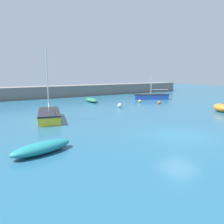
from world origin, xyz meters
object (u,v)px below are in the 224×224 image
at_px(sailboat_short_mast, 151,97).
at_px(mooring_buoy_white, 120,105).
at_px(fishing_dinghy_green, 221,108).
at_px(mooring_buoy_orange, 159,102).
at_px(rowboat_white_midwater, 42,148).
at_px(sailboat_tall_mast, 49,115).
at_px(rowboat_blue_near, 91,100).
at_px(mooring_buoy_yellow, 140,101).

height_order(sailboat_short_mast, mooring_buoy_white, sailboat_short_mast).
bearing_deg(sailboat_short_mast, fishing_dinghy_green, 111.74).
bearing_deg(mooring_buoy_orange, rowboat_white_midwater, -150.91).
xyz_separation_m(rowboat_white_midwater, mooring_buoy_orange, (18.73, 10.42, -0.09)).
distance_m(sailboat_tall_mast, rowboat_blue_near, 12.93).
bearing_deg(mooring_buoy_white, mooring_buoy_yellow, 23.67).
bearing_deg(mooring_buoy_yellow, sailboat_tall_mast, -161.64).
height_order(sailboat_short_mast, sailboat_tall_mast, sailboat_tall_mast).
height_order(sailboat_tall_mast, mooring_buoy_white, sailboat_tall_mast).
bearing_deg(rowboat_white_midwater, rowboat_blue_near, -137.85).
bearing_deg(mooring_buoy_white, mooring_buoy_orange, -3.43).
bearing_deg(rowboat_white_midwater, fishing_dinghy_green, 173.00).
xyz_separation_m(fishing_dinghy_green, mooring_buoy_orange, (-1.38, 8.04, -0.22)).
bearing_deg(mooring_buoy_yellow, rowboat_white_midwater, -143.20).
relative_size(sailboat_tall_mast, rowboat_white_midwater, 1.75).
xyz_separation_m(rowboat_blue_near, mooring_buoy_yellow, (5.55, -4.45, -0.07)).
xyz_separation_m(sailboat_short_mast, mooring_buoy_white, (-9.07, -4.33, -0.19)).
bearing_deg(mooring_buoy_orange, fishing_dinghy_green, -80.24).
bearing_deg(mooring_buoy_white, sailboat_tall_mast, -164.54).
bearing_deg(mooring_buoy_white, rowboat_white_midwater, -138.88).
relative_size(mooring_buoy_white, mooring_buoy_yellow, 1.23).
bearing_deg(mooring_buoy_orange, mooring_buoy_white, 176.57).
distance_m(fishing_dinghy_green, rowboat_blue_near, 17.20).
height_order(sailboat_short_mast, fishing_dinghy_green, sailboat_short_mast).
relative_size(rowboat_white_midwater, mooring_buoy_yellow, 8.29).
height_order(sailboat_tall_mast, mooring_buoy_orange, sailboat_tall_mast).
bearing_deg(fishing_dinghy_green, mooring_buoy_yellow, 44.13).
height_order(mooring_buoy_white, mooring_buoy_orange, mooring_buoy_white).
distance_m(sailboat_short_mast, mooring_buoy_orange, 5.44).
distance_m(sailboat_tall_mast, mooring_buoy_yellow, 15.33).
relative_size(rowboat_white_midwater, mooring_buoy_white, 6.76).
bearing_deg(rowboat_blue_near, mooring_buoy_white, -169.06).
xyz_separation_m(sailboat_tall_mast, fishing_dinghy_green, (17.31, -5.78, 0.01)).
relative_size(sailboat_short_mast, fishing_dinghy_green, 2.25).
distance_m(rowboat_white_midwater, mooring_buoy_yellow, 21.68).
height_order(fishing_dinghy_green, rowboat_white_midwater, fishing_dinghy_green).
distance_m(rowboat_white_midwater, mooring_buoy_orange, 21.44).
xyz_separation_m(rowboat_blue_near, rowboat_white_midwater, (-11.81, -17.44, 0.02)).
height_order(fishing_dinghy_green, rowboat_blue_near, fishing_dinghy_green).
relative_size(sailboat_short_mast, mooring_buoy_orange, 13.27).
bearing_deg(sailboat_short_mast, rowboat_white_midwater, 62.90).
bearing_deg(mooring_buoy_white, fishing_dinghy_green, -47.43).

